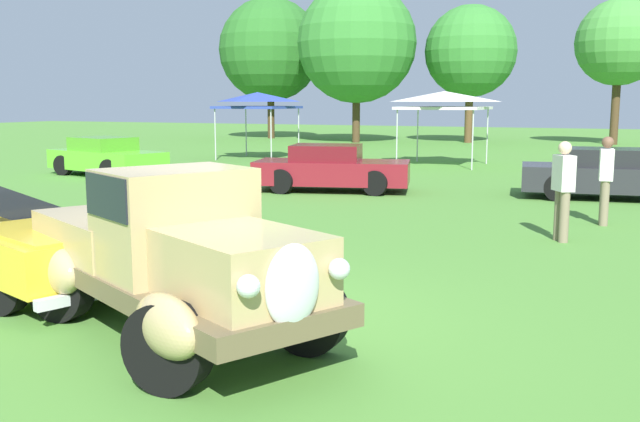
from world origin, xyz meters
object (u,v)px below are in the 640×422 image
(show_car_lime, at_px, (105,157))
(canopy_tent_left_field, at_px, (257,99))
(spectator_by_row, at_px, (606,177))
(show_car_burgundy, at_px, (331,169))
(show_car_charcoal, at_px, (610,174))
(neighbor_convertible, at_px, (18,238))
(canopy_tent_center_field, at_px, (444,99))
(feature_pickup_truck, at_px, (173,252))
(spectator_between_cars, at_px, (563,188))

(show_car_lime, distance_m, canopy_tent_left_field, 8.16)
(spectator_by_row, bearing_deg, show_car_burgundy, 158.13)
(show_car_charcoal, height_order, canopy_tent_left_field, canopy_tent_left_field)
(show_car_lime, height_order, spectator_by_row, spectator_by_row)
(neighbor_convertible, height_order, spectator_by_row, spectator_by_row)
(show_car_burgundy, bearing_deg, canopy_tent_center_field, 84.34)
(neighbor_convertible, height_order, show_car_burgundy, neighbor_convertible)
(spectator_by_row, bearing_deg, show_car_lime, 166.67)
(show_car_burgundy, relative_size, show_car_charcoal, 0.98)
(feature_pickup_truck, xyz_separation_m, canopy_tent_left_field, (-9.89, 20.12, 1.56))
(show_car_lime, distance_m, canopy_tent_center_field, 12.06)
(spectator_between_cars, relative_size, canopy_tent_center_field, 0.56)
(neighbor_convertible, height_order, spectator_between_cars, spectator_between_cars)
(canopy_tent_left_field, height_order, canopy_tent_center_field, same)
(canopy_tent_center_field, bearing_deg, show_car_burgundy, -95.66)
(neighbor_convertible, bearing_deg, show_car_lime, 125.46)
(feature_pickup_truck, xyz_separation_m, show_car_lime, (-11.14, 12.27, -0.26))
(feature_pickup_truck, bearing_deg, spectator_by_row, 66.88)
(show_car_lime, height_order, show_car_charcoal, same)
(spectator_between_cars, xyz_separation_m, canopy_tent_left_field, (-13.03, 13.41, 1.51))
(show_car_burgundy, bearing_deg, neighbor_convertible, -90.37)
(neighbor_convertible, bearing_deg, canopy_tent_left_field, 109.50)
(show_car_lime, height_order, canopy_tent_center_field, canopy_tent_center_field)
(spectator_between_cars, relative_size, spectator_by_row, 1.00)
(show_car_burgundy, distance_m, show_car_charcoal, 6.90)
(show_car_lime, bearing_deg, feature_pickup_truck, -47.75)
(neighbor_convertible, relative_size, canopy_tent_center_field, 1.64)
(show_car_burgundy, distance_m, canopy_tent_left_field, 11.18)
(spectator_by_row, bearing_deg, canopy_tent_left_field, 140.13)
(feature_pickup_truck, xyz_separation_m, show_car_charcoal, (3.73, 12.76, -0.26))
(show_car_charcoal, bearing_deg, neighbor_convertible, -120.24)
(feature_pickup_truck, height_order, canopy_tent_left_field, canopy_tent_left_field)
(show_car_burgundy, bearing_deg, show_car_lime, 174.35)
(spectator_between_cars, xyz_separation_m, spectator_by_row, (0.60, 2.03, 0.00))
(neighbor_convertible, xyz_separation_m, spectator_between_cars, (6.26, 5.71, 0.33))
(neighbor_convertible, relative_size, spectator_by_row, 2.91)
(show_car_charcoal, height_order, spectator_between_cars, spectator_between_cars)
(show_car_lime, height_order, show_car_burgundy, same)
(show_car_burgundy, bearing_deg, spectator_between_cars, -37.51)
(show_car_burgundy, height_order, canopy_tent_center_field, canopy_tent_center_field)
(neighbor_convertible, xyz_separation_m, canopy_tent_center_field, (0.93, 19.14, 1.84))
(spectator_between_cars, relative_size, canopy_tent_left_field, 0.61)
(show_car_charcoal, bearing_deg, show_car_burgundy, -169.26)
(neighbor_convertible, height_order, show_car_charcoal, neighbor_convertible)
(feature_pickup_truck, relative_size, spectator_between_cars, 2.58)
(show_car_lime, bearing_deg, canopy_tent_center_field, 41.34)
(neighbor_convertible, xyz_separation_m, spectator_by_row, (6.86, 7.74, 0.33))
(show_car_burgundy, bearing_deg, spectator_by_row, -21.87)
(show_car_charcoal, bearing_deg, canopy_tent_left_field, 151.58)
(show_car_lime, relative_size, canopy_tent_left_field, 1.58)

